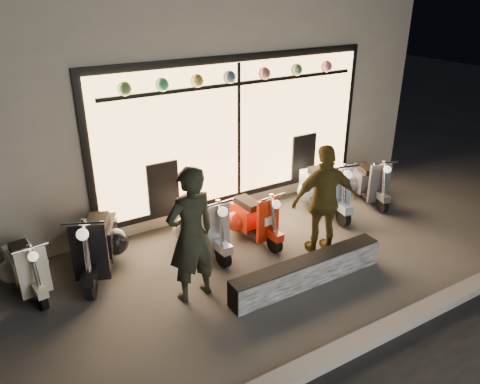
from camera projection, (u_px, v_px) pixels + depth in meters
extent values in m
plane|color=#383533|center=(258.00, 269.00, 7.09)|extent=(40.00, 40.00, 0.00)
cube|color=slate|center=(351.00, 347.00, 5.51)|extent=(40.00, 0.25, 0.12)
cube|color=beige|center=(135.00, 81.00, 10.18)|extent=(10.00, 6.00, 4.00)
cube|color=black|center=(237.00, 130.00, 8.38)|extent=(5.45, 0.06, 2.65)
cube|color=#FFBF6B|center=(238.00, 131.00, 8.35)|extent=(5.20, 0.04, 2.40)
cube|color=black|center=(239.00, 84.00, 7.96)|extent=(4.90, 0.06, 0.06)
cube|color=black|center=(307.00, 271.00, 6.70)|extent=(2.48, 0.28, 0.40)
cylinder|color=black|center=(223.00, 257.00, 7.11)|extent=(0.11, 0.34, 0.34)
cylinder|color=black|center=(193.00, 230.00, 7.86)|extent=(0.13, 0.34, 0.34)
cube|color=#BAB9BE|center=(216.00, 229.00, 7.11)|extent=(0.46, 0.09, 0.81)
cube|color=#BAB9BE|center=(195.00, 222.00, 7.70)|extent=(0.44, 0.71, 0.45)
cube|color=black|center=(197.00, 209.00, 7.51)|extent=(0.30, 0.56, 0.12)
sphere|color=#FFF2CC|center=(223.00, 212.00, 6.78)|extent=(0.15, 0.15, 0.15)
cylinder|color=black|center=(275.00, 244.00, 7.49)|extent=(0.12, 0.31, 0.31)
cylinder|color=black|center=(242.00, 222.00, 8.16)|extent=(0.13, 0.31, 0.31)
cube|color=#B1220B|center=(268.00, 220.00, 7.48)|extent=(0.42, 0.10, 0.74)
cube|color=#B1220B|center=(245.00, 214.00, 8.01)|extent=(0.43, 0.66, 0.42)
cube|color=black|center=(248.00, 203.00, 7.84)|extent=(0.29, 0.52, 0.11)
sphere|color=#FFF2CC|center=(276.00, 204.00, 7.19)|extent=(0.15, 0.15, 0.14)
cylinder|color=black|center=(91.00, 287.00, 6.38)|extent=(0.25, 0.37, 0.36)
cylinder|color=black|center=(103.00, 247.00, 7.35)|extent=(0.27, 0.38, 0.36)
cube|color=black|center=(90.00, 252.00, 6.42)|extent=(0.48, 0.27, 0.87)
cube|color=black|center=(100.00, 238.00, 7.16)|extent=(0.71, 0.86, 0.49)
cube|color=black|center=(97.00, 224.00, 6.94)|extent=(0.52, 0.66, 0.13)
sphere|color=#FFF2CC|center=(82.00, 234.00, 6.03)|extent=(0.21, 0.21, 0.16)
cylinder|color=black|center=(42.00, 300.00, 6.19)|extent=(0.12, 0.30, 0.29)
cylinder|color=black|center=(24.00, 271.00, 6.80)|extent=(0.14, 0.30, 0.29)
cube|color=beige|center=(33.00, 272.00, 6.18)|extent=(0.40, 0.11, 0.71)
cube|color=beige|center=(23.00, 263.00, 6.67)|extent=(0.44, 0.64, 0.40)
cube|color=black|center=(21.00, 251.00, 6.51)|extent=(0.30, 0.51, 0.10)
sphere|color=#FFF2CC|center=(33.00, 257.00, 5.90)|extent=(0.14, 0.14, 0.13)
cylinder|color=black|center=(343.00, 217.00, 8.30)|extent=(0.16, 0.37, 0.35)
cylinder|color=black|center=(315.00, 194.00, 9.18)|extent=(0.18, 0.37, 0.35)
cube|color=#8AACC4|center=(339.00, 191.00, 8.32)|extent=(0.48, 0.16, 0.85)
cube|color=#8AACC4|center=(318.00, 186.00, 9.00)|extent=(0.56, 0.79, 0.48)
cube|color=black|center=(322.00, 174.00, 8.79)|extent=(0.39, 0.62, 0.12)
sphere|color=#FFF2CC|center=(348.00, 175.00, 7.96)|extent=(0.18, 0.18, 0.16)
cylinder|color=black|center=(382.00, 204.00, 8.80)|extent=(0.18, 0.32, 0.31)
cylinder|color=black|center=(359.00, 186.00, 9.61)|extent=(0.19, 0.33, 0.31)
cube|color=#54555B|center=(379.00, 183.00, 8.82)|extent=(0.42, 0.18, 0.75)
cube|color=#54555B|center=(362.00, 179.00, 9.45)|extent=(0.55, 0.72, 0.42)
cube|color=black|center=(366.00, 168.00, 9.26)|extent=(0.39, 0.56, 0.11)
sphere|color=#FFF2CC|center=(387.00, 169.00, 8.50)|extent=(0.17, 0.17, 0.14)
imported|color=black|center=(191.00, 235.00, 6.12)|extent=(0.75, 0.53, 1.93)
imported|color=brown|center=(324.00, 201.00, 7.22)|extent=(1.13, 0.71, 1.80)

